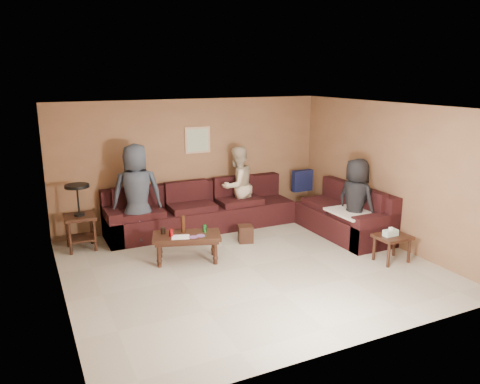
{
  "coord_description": "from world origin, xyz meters",
  "views": [
    {
      "loc": [
        -3.1,
        -6.16,
        2.98
      ],
      "look_at": [
        0.25,
        0.85,
        1.0
      ],
      "focal_mm": 35.0,
      "sensor_mm": 36.0,
      "label": 1
    }
  ],
  "objects": [
    {
      "name": "person_left",
      "position": [
        -1.29,
        1.88,
        0.9
      ],
      "size": [
        0.95,
        0.7,
        1.8
      ],
      "primitive_type": "imported",
      "rotation": [
        0.0,
        0.0,
        2.99
      ],
      "color": "#2E343F",
      "rests_on": "ground"
    },
    {
      "name": "waste_bin",
      "position": [
        0.45,
        1.03,
        0.15
      ],
      "size": [
        0.32,
        0.32,
        0.31
      ],
      "primitive_type": "cube",
      "rotation": [
        0.0,
        0.0,
        -0.31
      ],
      "color": "#331A11",
      "rests_on": "ground"
    },
    {
      "name": "side_table_right",
      "position": [
        2.18,
        -0.8,
        0.39
      ],
      "size": [
        0.54,
        0.44,
        0.59
      ],
      "rotation": [
        0.0,
        0.0,
        0.0
      ],
      "color": "#331A11",
      "rests_on": "ground"
    },
    {
      "name": "end_table_left",
      "position": [
        -2.28,
        1.95,
        0.6
      ],
      "size": [
        0.51,
        0.51,
        1.16
      ],
      "rotation": [
        0.0,
        0.0,
        -0.01
      ],
      "color": "#331A11",
      "rests_on": "ground"
    },
    {
      "name": "person_right",
      "position": [
        2.19,
        0.16,
        0.77
      ],
      "size": [
        0.66,
        0.85,
        1.55
      ],
      "primitive_type": "imported",
      "rotation": [
        0.0,
        0.0,
        1.81
      ],
      "color": "black",
      "rests_on": "ground"
    },
    {
      "name": "coffee_table",
      "position": [
        -0.8,
        0.65,
        0.39
      ],
      "size": [
        1.2,
        0.85,
        0.73
      ],
      "rotation": [
        0.0,
        0.0,
        -0.31
      ],
      "color": "#331A11",
      "rests_on": "ground"
    },
    {
      "name": "person_middle",
      "position": [
        0.77,
        2.07,
        0.79
      ],
      "size": [
        0.92,
        0.82,
        1.58
      ],
      "primitive_type": "imported",
      "rotation": [
        0.0,
        0.0,
        3.47
      ],
      "color": "#C3AF91",
      "rests_on": "ground"
    },
    {
      "name": "room",
      "position": [
        0.0,
        0.0,
        1.66
      ],
      "size": [
        5.6,
        5.5,
        2.5
      ],
      "color": "#ABA591",
      "rests_on": "ground"
    },
    {
      "name": "wall_art",
      "position": [
        0.1,
        2.48,
        1.7
      ],
      "size": [
        0.52,
        0.04,
        0.52
      ],
      "color": "tan",
      "rests_on": "ground"
    },
    {
      "name": "sectional_sofa",
      "position": [
        0.81,
        1.52,
        0.33
      ],
      "size": [
        4.65,
        2.9,
        0.97
      ],
      "color": "black",
      "rests_on": "ground"
    }
  ]
}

